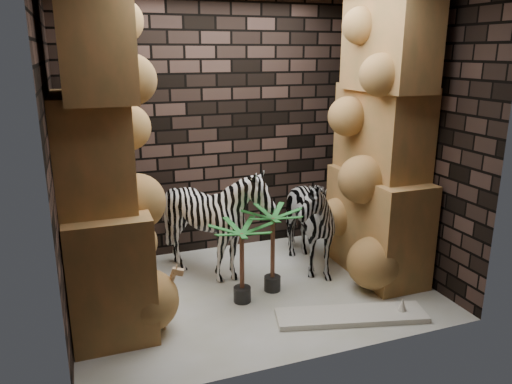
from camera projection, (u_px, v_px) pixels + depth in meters
name	position (u px, v px, depth m)	size (l,w,h in m)	color
floor	(254.00, 291.00, 5.03)	(3.50, 3.50, 0.00)	white
wall_back	(218.00, 128.00, 5.75)	(3.50, 3.50, 0.00)	black
wall_front	(314.00, 177.00, 3.49)	(3.50, 3.50, 0.00)	black
wall_left	(54.00, 160.00, 4.04)	(3.00, 3.00, 0.00)	black
wall_right	(409.00, 136.00, 5.20)	(3.00, 3.00, 0.00)	black
rock_pillar_left	(99.00, 157.00, 4.16)	(0.68, 1.30, 3.00)	#CA8446
rock_pillar_right	(383.00, 137.00, 5.09)	(0.58, 1.25, 3.00)	#CA8446
zebra_right	(301.00, 211.00, 5.41)	(0.61, 1.13, 1.34)	white
zebra_left	(216.00, 227.00, 5.18)	(1.02, 1.26, 1.14)	white
giraffe_toy	(155.00, 296.00, 4.28)	(0.32, 0.11, 0.62)	#D9B485
palm_front	(273.00, 250.00, 4.92)	(0.36, 0.36, 0.88)	#2A7237
palm_back	(242.00, 263.00, 4.71)	(0.36, 0.36, 0.81)	#2A7237
surfboard	(351.00, 315.00, 4.51)	(1.38, 0.34, 0.05)	white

